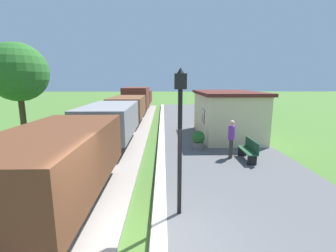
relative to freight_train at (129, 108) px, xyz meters
name	(u,v)px	position (x,y,z in m)	size (l,w,h in m)	color
ground_plane	(141,252)	(2.40, -15.14, -1.46)	(160.00, 160.00, 0.00)	#47702D
platform_slab	(287,245)	(5.60, -15.14, -1.34)	(6.00, 60.00, 0.25)	#565659
platform_edge_stripe	(159,242)	(2.80, -15.14, -1.21)	(0.36, 60.00, 0.01)	silver
track_ballast	(28,251)	(0.00, -15.14, -1.40)	(3.80, 60.00, 0.12)	#9E9389
rail_near	(61,246)	(0.72, -15.14, -1.27)	(0.07, 60.00, 0.14)	slate
freight_train	(129,108)	(0.00, 0.00, 0.00)	(2.50, 32.60, 2.72)	brown
station_hut	(226,114)	(6.80, -5.32, 0.19)	(3.50, 5.80, 2.78)	beige
bench_near_hut	(249,150)	(6.61, -9.95, -0.74)	(0.42, 1.50, 0.91)	#1E4C2D
bench_down_platform	(209,118)	(6.61, -1.10, -0.74)	(0.42, 1.50, 0.91)	#1E4C2D
person_waiting	(231,138)	(5.92, -9.61, -0.28)	(0.38, 0.45, 1.71)	#38332D
potted_planter	(198,140)	(4.69, -8.11, -0.74)	(0.64, 0.64, 0.92)	slate
lamp_post_near	(180,116)	(3.31, -14.04, 1.34)	(0.28, 0.28, 3.70)	black
tree_trackside_far	(18,73)	(-4.17, -7.79, 2.58)	(2.84, 2.84, 5.49)	#4C3823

